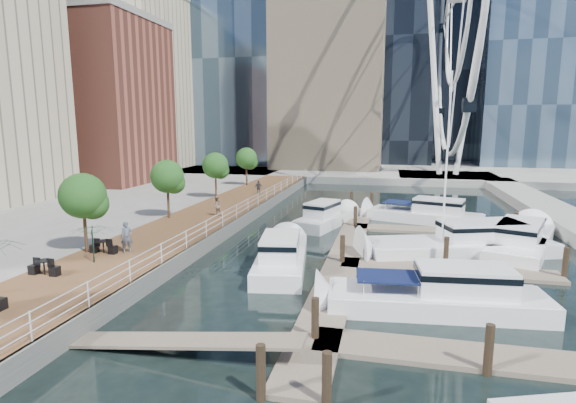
# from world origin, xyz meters

# --- Properties ---
(ground) EXTENTS (520.00, 520.00, 0.00)m
(ground) POSITION_xyz_m (0.00, 0.00, 0.00)
(ground) COLOR black
(ground) RESTS_ON ground
(boardwalk) EXTENTS (6.00, 60.00, 1.00)m
(boardwalk) POSITION_xyz_m (-9.00, 15.00, 0.50)
(boardwalk) COLOR brown
(boardwalk) RESTS_ON ground
(seawall) EXTENTS (0.25, 60.00, 1.00)m
(seawall) POSITION_xyz_m (-6.00, 15.00, 0.50)
(seawall) COLOR #595954
(seawall) RESTS_ON ground
(land_far) EXTENTS (200.00, 114.00, 1.00)m
(land_far) POSITION_xyz_m (0.00, 102.00, 0.50)
(land_far) COLOR gray
(land_far) RESTS_ON ground
(pier) EXTENTS (14.00, 12.00, 1.00)m
(pier) POSITION_xyz_m (14.00, 52.00, 0.50)
(pier) COLOR gray
(pier) RESTS_ON ground
(railing) EXTENTS (0.10, 60.00, 1.05)m
(railing) POSITION_xyz_m (-6.10, 15.00, 1.52)
(railing) COLOR white
(railing) RESTS_ON boardwalk
(floating_docks) EXTENTS (16.00, 34.00, 2.60)m
(floating_docks) POSITION_xyz_m (7.97, 9.98, 0.49)
(floating_docks) COLOR #6D6051
(floating_docks) RESTS_ON ground
(midrise_condos) EXTENTS (19.00, 67.00, 28.00)m
(midrise_condos) POSITION_xyz_m (-33.57, 26.82, 13.42)
(midrise_condos) COLOR #BCAD8E
(midrise_condos) RESTS_ON ground
(street_trees) EXTENTS (2.60, 42.60, 4.60)m
(street_trees) POSITION_xyz_m (-11.40, 14.00, 4.29)
(street_trees) COLOR #3F2B1C
(street_trees) RESTS_ON ground
(cafe_tables) EXTENTS (2.50, 13.70, 0.74)m
(cafe_tables) POSITION_xyz_m (-10.40, -2.00, 1.37)
(cafe_tables) COLOR black
(cafe_tables) RESTS_ON ground
(yacht_foreground) EXTENTS (10.78, 3.86, 2.15)m
(yacht_foreground) POSITION_xyz_m (7.82, 2.08, 0.00)
(yacht_foreground) COLOR white
(yacht_foreground) RESTS_ON ground
(pedestrian_near) EXTENTS (0.78, 0.74, 1.80)m
(pedestrian_near) POSITION_xyz_m (-9.08, 4.47, 1.90)
(pedestrian_near) COLOR #4E5668
(pedestrian_near) RESTS_ON boardwalk
(pedestrian_mid) EXTENTS (0.91, 0.98, 1.61)m
(pedestrian_mid) POSITION_xyz_m (-7.99, 15.57, 1.80)
(pedestrian_mid) COLOR #866C5D
(pedestrian_mid) RESTS_ON boardwalk
(pedestrian_far) EXTENTS (0.90, 0.41, 1.51)m
(pedestrian_far) POSITION_xyz_m (-7.86, 27.22, 1.75)
(pedestrian_far) COLOR #31353E
(pedestrian_far) RESTS_ON boardwalk
(moored_yachts) EXTENTS (20.52, 35.38, 11.50)m
(moored_yachts) POSITION_xyz_m (9.13, 11.96, 0.00)
(moored_yachts) COLOR white
(moored_yachts) RESTS_ON ground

